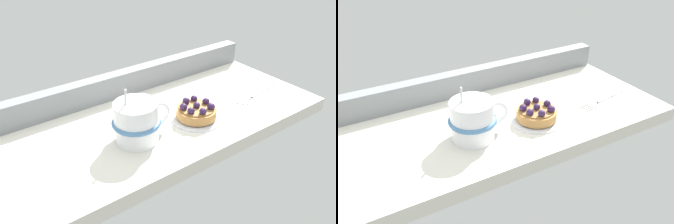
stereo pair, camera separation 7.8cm
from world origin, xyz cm
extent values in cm
cube|color=silver|center=(0.00, 0.00, -1.75)|extent=(79.95, 35.97, 3.49)
cube|color=gray|center=(0.00, 16.15, 3.18)|extent=(78.35, 3.66, 6.37)
cylinder|color=silver|center=(6.02, -5.55, 0.37)|extent=(12.24, 12.24, 0.74)
cylinder|color=silver|center=(6.02, -5.55, 0.18)|extent=(6.73, 6.73, 0.37)
cylinder|color=#B77F42|center=(6.02, -5.55, 1.79)|extent=(9.54, 9.54, 2.10)
cylinder|color=olive|center=(6.02, -5.55, 2.99)|extent=(8.40, 8.40, 0.30)
sphere|color=#331E47|center=(6.02, -5.55, 3.63)|extent=(1.61, 1.61, 1.61)
sphere|color=#331E47|center=(9.09, -5.38, 3.63)|extent=(1.74, 1.74, 1.74)
sphere|color=#331E47|center=(7.77, -2.54, 3.60)|extent=(1.67, 1.67, 1.67)
sphere|color=#331E47|center=(5.30, -2.51, 3.73)|extent=(1.78, 1.78, 1.78)
sphere|color=#331E47|center=(2.99, -4.40, 3.65)|extent=(1.81, 1.81, 1.81)
sphere|color=#331E47|center=(3.25, -6.85, 3.65)|extent=(1.70, 1.70, 1.70)
sphere|color=#331E47|center=(5.20, -8.70, 3.74)|extent=(1.67, 1.67, 1.67)
sphere|color=#331E47|center=(8.31, -8.03, 3.62)|extent=(1.86, 1.86, 1.86)
cylinder|color=white|center=(-9.92, -4.62, 4.47)|extent=(9.42, 9.42, 8.93)
torus|color=#4C7FB2|center=(-9.92, -4.62, 4.44)|extent=(10.54, 10.54, 1.07)
torus|color=white|center=(-4.33, -4.62, 4.47)|extent=(6.04, 1.03, 6.04)
cylinder|color=#B7B7BC|center=(-11.80, -3.91, 9.65)|extent=(0.80, 1.65, 6.00)
cube|color=#B7B7BC|center=(30.16, -5.39, 0.30)|extent=(12.02, 2.70, 0.60)
cube|color=#B7B7BC|center=(24.21, -6.39, 0.30)|extent=(1.28, 0.75, 0.60)
cube|color=#B7B7BC|center=(20.58, -5.89, 0.30)|extent=(3.49, 0.82, 0.60)
cube|color=#B7B7BC|center=(20.70, -6.61, 0.30)|extent=(3.49, 0.82, 0.60)
cube|color=#B7B7BC|center=(20.82, -7.34, 0.30)|extent=(3.49, 0.82, 0.60)
cube|color=#B7B7BC|center=(20.94, -8.06, 0.30)|extent=(3.49, 0.82, 0.60)
camera|label=1|loc=(-41.94, -59.12, 43.52)|focal=37.57mm
camera|label=2|loc=(-35.44, -63.37, 43.52)|focal=37.57mm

